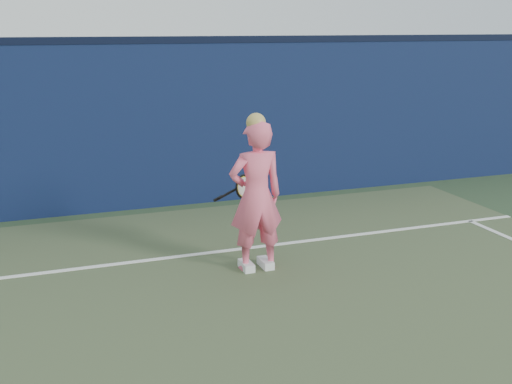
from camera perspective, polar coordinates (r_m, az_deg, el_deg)
name	(u,v)px	position (r m, az deg, el deg)	size (l,w,h in m)	color
backstop_wall	(107,129)	(9.98, -13.13, 5.51)	(24.00, 0.40, 2.50)	#0D1B3D
wall_cap	(101,40)	(9.87, -13.57, 12.98)	(24.00, 0.42, 0.10)	black
player	(256,196)	(7.29, 0.00, -0.36)	(0.64, 0.43, 1.83)	#FC6281
racket	(242,187)	(7.73, -1.28, 0.41)	(0.55, 0.22, 0.30)	black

